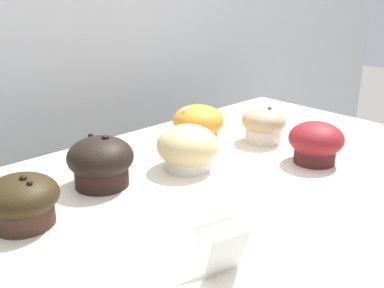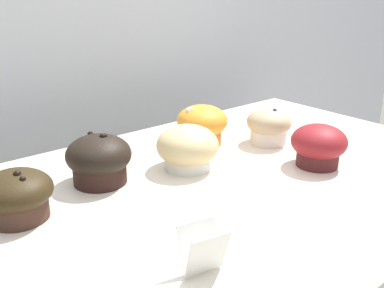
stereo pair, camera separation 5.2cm
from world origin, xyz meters
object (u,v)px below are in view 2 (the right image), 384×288
at_px(muffin_front_center, 319,145).
at_px(muffin_front_right, 269,126).
at_px(muffin_back_center, 202,124).
at_px(muffin_back_right, 187,148).
at_px(muffin_back_left, 99,159).
at_px(muffin_front_left, 16,195).

relative_size(muffin_front_center, muffin_front_right, 1.10).
bearing_deg(muffin_back_center, muffin_back_right, -142.47).
xyz_separation_m(muffin_back_left, muffin_back_center, (0.26, 0.03, 0.00)).
bearing_deg(muffin_back_right, muffin_front_center, -36.73).
xyz_separation_m(muffin_front_left, muffin_back_center, (0.41, 0.07, 0.01)).
relative_size(muffin_front_center, muffin_back_right, 0.90).
distance_m(muffin_front_center, muffin_back_left, 0.39).
distance_m(muffin_front_center, muffin_back_center, 0.24).
relative_size(muffin_back_left, muffin_back_center, 1.04).
distance_m(muffin_front_center, muffin_back_right, 0.24).
xyz_separation_m(muffin_front_center, muffin_front_right, (0.02, 0.14, -0.00)).
xyz_separation_m(muffin_front_left, muffin_front_right, (0.52, -0.02, 0.00)).
bearing_deg(muffin_back_right, muffin_back_left, 163.36).
distance_m(muffin_back_left, muffin_back_right, 0.16).
xyz_separation_m(muffin_front_center, muffin_front_left, (-0.50, 0.15, -0.00)).
distance_m(muffin_back_left, muffin_front_right, 0.37).
bearing_deg(muffin_front_left, muffin_front_right, -1.71).
relative_size(muffin_front_left, muffin_back_center, 0.99).
xyz_separation_m(muffin_back_right, muffin_back_center, (0.10, 0.08, 0.00)).
height_order(muffin_back_left, muffin_front_left, muffin_back_left).
height_order(muffin_back_left, muffin_back_center, muffin_back_left).
relative_size(muffin_front_center, muffin_back_center, 0.97).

